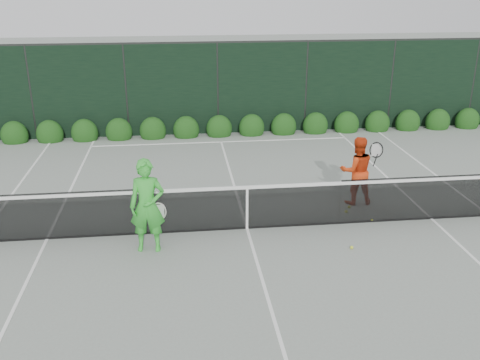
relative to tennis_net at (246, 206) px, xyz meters
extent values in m
plane|color=gray|center=(0.02, 0.00, -0.53)|extent=(80.00, 80.00, 0.00)
cube|color=black|center=(-4.18, 0.00, -0.02)|extent=(4.40, 0.01, 1.02)
cube|color=black|center=(0.02, 0.00, -0.05)|extent=(4.00, 0.01, 0.96)
cube|color=black|center=(4.22, 0.00, -0.02)|extent=(4.40, 0.01, 1.02)
cube|color=white|center=(0.02, 0.00, 0.41)|extent=(12.80, 0.03, 0.07)
cube|color=black|center=(0.02, 0.00, -0.51)|extent=(12.80, 0.02, 0.04)
cube|color=white|center=(0.02, 0.00, -0.07)|extent=(0.05, 0.03, 0.91)
imported|color=green|center=(-1.98, -0.67, 0.39)|extent=(0.71, 0.49, 1.85)
torus|color=beige|center=(-1.78, -0.57, 0.22)|extent=(0.30, 0.06, 0.30)
cylinder|color=black|center=(-1.78, -0.57, -0.02)|extent=(0.10, 0.03, 0.30)
imported|color=red|center=(2.73, 1.09, 0.28)|extent=(0.80, 0.63, 1.62)
torus|color=black|center=(3.08, 0.89, 0.83)|extent=(0.30, 0.12, 0.30)
cylinder|color=black|center=(3.08, 0.89, 0.59)|extent=(0.10, 0.03, 0.30)
cube|color=white|center=(-4.09, 0.00, -0.53)|extent=(0.06, 23.77, 0.01)
cube|color=white|center=(4.14, 0.00, -0.53)|extent=(0.06, 23.77, 0.01)
cube|color=white|center=(0.02, 11.88, -0.53)|extent=(11.03, 0.06, 0.01)
cube|color=white|center=(0.02, 6.40, -0.53)|extent=(8.23, 0.06, 0.01)
cube|color=white|center=(0.02, 0.00, -0.53)|extent=(0.06, 12.80, 0.01)
cube|color=black|center=(0.02, 7.50, 0.97)|extent=(32.00, 0.06, 3.00)
cube|color=#262826|center=(0.02, 7.50, 2.50)|extent=(32.00, 0.06, 0.06)
cylinder|color=#262826|center=(-5.98, 7.50, 0.97)|extent=(0.08, 0.08, 3.00)
cylinder|color=#262826|center=(-2.98, 7.50, 0.97)|extent=(0.08, 0.08, 3.00)
cylinder|color=#262826|center=(0.02, 7.50, 0.97)|extent=(0.08, 0.08, 3.00)
cylinder|color=#262826|center=(3.02, 7.50, 0.97)|extent=(0.08, 0.08, 3.00)
cylinder|color=#262826|center=(6.02, 7.50, 0.97)|extent=(0.08, 0.08, 3.00)
cylinder|color=#262826|center=(9.02, 7.50, 0.97)|extent=(0.08, 0.08, 3.00)
ellipsoid|color=#113C10|center=(-6.58, 7.15, -0.30)|extent=(0.86, 0.65, 0.94)
ellipsoid|color=#113C10|center=(-5.48, 7.15, -0.30)|extent=(0.86, 0.65, 0.94)
ellipsoid|color=#113C10|center=(-4.38, 7.15, -0.30)|extent=(0.86, 0.65, 0.94)
ellipsoid|color=#113C10|center=(-3.28, 7.15, -0.30)|extent=(0.86, 0.65, 0.94)
ellipsoid|color=#113C10|center=(-2.18, 7.15, -0.30)|extent=(0.86, 0.65, 0.94)
ellipsoid|color=#113C10|center=(-1.08, 7.15, -0.30)|extent=(0.86, 0.65, 0.94)
ellipsoid|color=#113C10|center=(0.02, 7.15, -0.30)|extent=(0.86, 0.65, 0.94)
ellipsoid|color=#113C10|center=(1.12, 7.15, -0.30)|extent=(0.86, 0.65, 0.94)
ellipsoid|color=#113C10|center=(2.22, 7.15, -0.30)|extent=(0.86, 0.65, 0.94)
ellipsoid|color=#113C10|center=(3.32, 7.15, -0.30)|extent=(0.86, 0.65, 0.94)
ellipsoid|color=#113C10|center=(4.42, 7.15, -0.30)|extent=(0.86, 0.65, 0.94)
ellipsoid|color=#113C10|center=(5.52, 7.15, -0.30)|extent=(0.86, 0.65, 0.94)
ellipsoid|color=#113C10|center=(6.62, 7.15, -0.30)|extent=(0.86, 0.65, 0.94)
ellipsoid|color=#113C10|center=(7.72, 7.15, -0.30)|extent=(0.86, 0.65, 0.94)
ellipsoid|color=#113C10|center=(8.82, 7.15, -0.30)|extent=(0.86, 0.65, 0.94)
sphere|color=#CEDC31|center=(2.36, 0.54, -0.50)|extent=(0.07, 0.07, 0.07)
sphere|color=#CEDC31|center=(2.78, 0.03, -0.50)|extent=(0.07, 0.07, 0.07)
sphere|color=#CEDC31|center=(2.51, 0.79, -0.50)|extent=(0.07, 0.07, 0.07)
sphere|color=#CEDC31|center=(1.95, -1.14, -0.50)|extent=(0.07, 0.07, 0.07)
camera|label=1|loc=(-1.33, -10.14, 4.48)|focal=40.00mm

